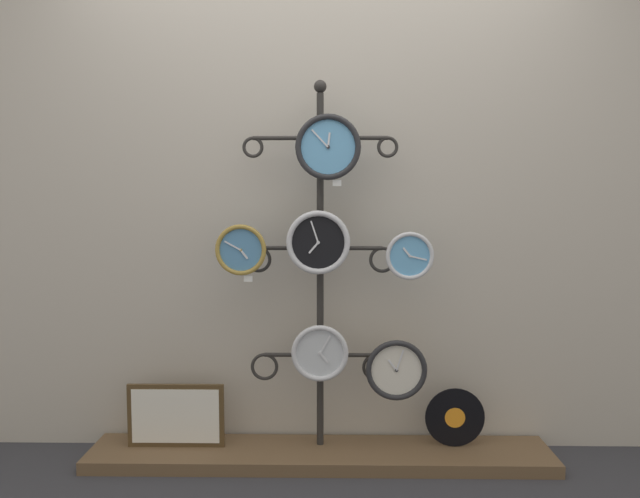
{
  "coord_description": "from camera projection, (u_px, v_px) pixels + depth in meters",
  "views": [
    {
      "loc": [
        0.05,
        -2.53,
        1.27
      ],
      "look_at": [
        0.0,
        0.36,
        1.02
      ],
      "focal_mm": 35.0,
      "sensor_mm": 36.0,
      "label": 1
    }
  ],
  "objects": [
    {
      "name": "clock_bottom_center",
      "position": [
        320.0,
        353.0,
        2.91
      ],
      "size": [
        0.27,
        0.04,
        0.27
      ],
      "color": "silver"
    },
    {
      "name": "clock_top_center",
      "position": [
        328.0,
        147.0,
        2.83
      ],
      "size": [
        0.3,
        0.04,
        0.3
      ],
      "color": "#60A8DB"
    },
    {
      "name": "clock_middle_center",
      "position": [
        318.0,
        242.0,
        2.86
      ],
      "size": [
        0.3,
        0.04,
        0.3
      ],
      "color": "black"
    },
    {
      "name": "picture_frame",
      "position": [
        176.0,
        416.0,
        2.99
      ],
      "size": [
        0.46,
        0.02,
        0.31
      ],
      "color": "#4C381E",
      "rests_on": "low_shelf"
    },
    {
      "name": "ground_plane",
      "position": [
        319.0,
        496.0,
        2.63
      ],
      "size": [
        12.0,
        12.0,
        0.0
      ],
      "primitive_type": "plane",
      "color": "#333338"
    },
    {
      "name": "display_stand",
      "position": [
        320.0,
        339.0,
        2.99
      ],
      "size": [
        0.73,
        0.37,
        1.8
      ],
      "color": "#282623",
      "rests_on": "ground_plane"
    },
    {
      "name": "price_tag_upper",
      "position": [
        337.0,
        183.0,
        2.84
      ],
      "size": [
        0.04,
        0.0,
        0.03
      ],
      "color": "white"
    },
    {
      "name": "clock_bottom_right",
      "position": [
        396.0,
        370.0,
        2.9
      ],
      "size": [
        0.29,
        0.04,
        0.29
      ],
      "color": "silver"
    },
    {
      "name": "vinyl_record",
      "position": [
        455.0,
        418.0,
        2.99
      ],
      "size": [
        0.29,
        0.01,
        0.29
      ],
      "color": "black",
      "rests_on": "low_shelf"
    },
    {
      "name": "low_shelf",
      "position": [
        320.0,
        455.0,
        2.98
      ],
      "size": [
        2.2,
        0.36,
        0.06
      ],
      "color": "brown",
      "rests_on": "ground_plane"
    },
    {
      "name": "price_tag_mid",
      "position": [
        248.0,
        279.0,
        2.88
      ],
      "size": [
        0.04,
        0.0,
        0.03
      ],
      "color": "white"
    },
    {
      "name": "shop_wall",
      "position": [
        321.0,
        169.0,
        3.08
      ],
      "size": [
        4.4,
        0.04,
        2.8
      ],
      "color": "#BCB2A3",
      "rests_on": "ground_plane"
    },
    {
      "name": "clock_middle_left",
      "position": [
        241.0,
        250.0,
        2.87
      ],
      "size": [
        0.24,
        0.04,
        0.24
      ],
      "color": "#4C84B2"
    },
    {
      "name": "clock_middle_right",
      "position": [
        410.0,
        256.0,
        2.86
      ],
      "size": [
        0.22,
        0.04,
        0.22
      ],
      "color": "#60A8DB"
    }
  ]
}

